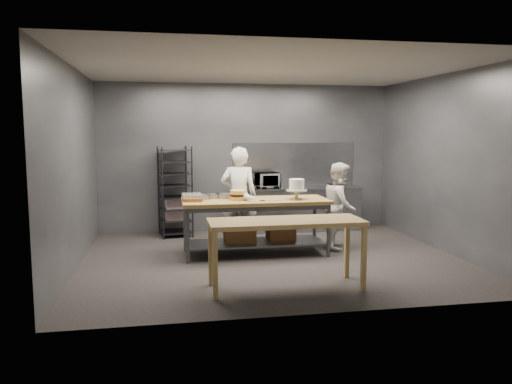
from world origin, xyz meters
The scene contains 16 objects.
ground centered at (0.00, 0.00, 0.00)m, with size 6.00×6.00×0.00m, color black.
back_wall centered at (0.00, 2.50, 1.50)m, with size 6.00×0.04×3.00m, color #4C4F54.
work_table centered at (-0.20, 0.35, 0.57)m, with size 2.40×0.90×0.92m.
near_counter centered at (-0.15, -1.51, 0.81)m, with size 2.00×0.70×0.90m.
back_counter centered at (1.00, 2.18, 0.45)m, with size 2.60×0.60×0.90m.
splashback_panel centered at (1.00, 2.48, 1.35)m, with size 2.60×0.02×0.90m, color slate.
speed_rack centered at (-1.49, 2.10, 0.86)m, with size 0.69×0.73×1.75m.
chef_behind centered at (-0.39, 1.03, 0.88)m, with size 0.65×0.42×1.77m, color white.
chef_right centered at (1.32, 0.52, 0.75)m, with size 0.73×0.57×1.50m, color silver.
microwave centered at (0.34, 2.18, 1.05)m, with size 0.54×0.37×0.30m, color black.
frosted_cake_stand centered at (0.45, 0.22, 1.14)m, with size 0.34×0.34×0.34m.
layer_cake centered at (-0.51, 0.32, 1.00)m, with size 0.26×0.26×0.16m.
cake_pans centered at (-0.90, 0.57, 0.96)m, with size 0.70×0.38×0.07m.
piping_bag centered at (-0.33, 0.12, 0.98)m, with size 0.12×0.12×0.38m, color white.
offset_spatula centered at (-0.06, 0.11, 0.93)m, with size 0.36×0.02×0.02m.
pastry_clamshells centered at (-1.25, 0.38, 0.98)m, with size 0.32×0.39×0.11m.
Camera 1 is at (-1.67, -7.67, 2.03)m, focal length 35.00 mm.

